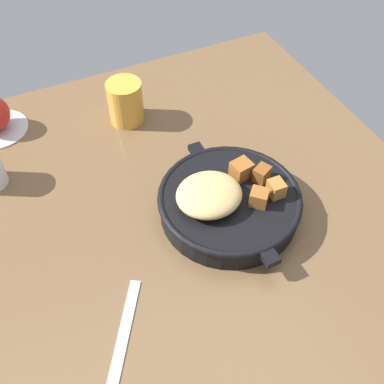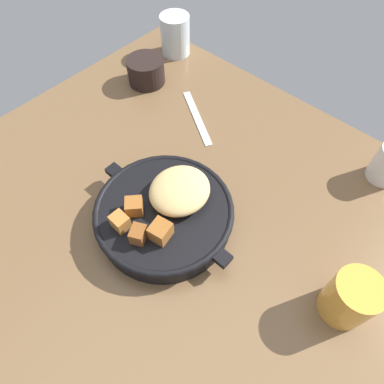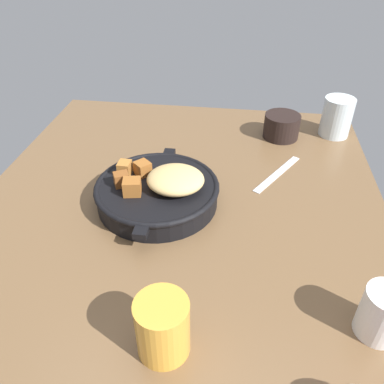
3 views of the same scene
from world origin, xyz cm
name	(u,v)px [view 1 (image 1 of 3)]	position (x,y,z in cm)	size (l,w,h in cm)	color
ground_plane	(203,220)	(0.00, 0.00, -1.20)	(96.49, 82.09, 2.40)	brown
cast_iron_skillet	(228,201)	(-1.04, -4.02, 3.10)	(28.89, 24.55, 8.08)	black
butter_knife	(123,335)	(-14.85, 19.95, 0.18)	(18.01, 1.60, 0.36)	silver
juice_glass_amber	(125,102)	(30.18, 3.09, 4.47)	(7.19, 7.19, 8.94)	gold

